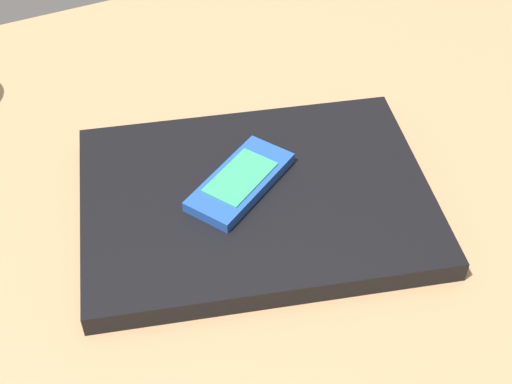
% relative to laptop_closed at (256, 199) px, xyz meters
% --- Properties ---
extents(desk_surface, '(1.20, 0.80, 0.03)m').
position_rel_laptop_closed_xyz_m(desk_surface, '(0.10, -0.03, -0.03)').
color(desk_surface, '#9E7751').
rests_on(desk_surface, ground).
extents(laptop_closed, '(0.37, 0.32, 0.02)m').
position_rel_laptop_closed_xyz_m(laptop_closed, '(0.00, 0.00, 0.00)').
color(laptop_closed, black).
rests_on(laptop_closed, desk_surface).
extents(cell_phone_on_laptop, '(0.12, 0.10, 0.01)m').
position_rel_laptop_closed_xyz_m(cell_phone_on_laptop, '(0.01, -0.01, 0.02)').
color(cell_phone_on_laptop, '#1E479E').
rests_on(cell_phone_on_laptop, laptop_closed).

